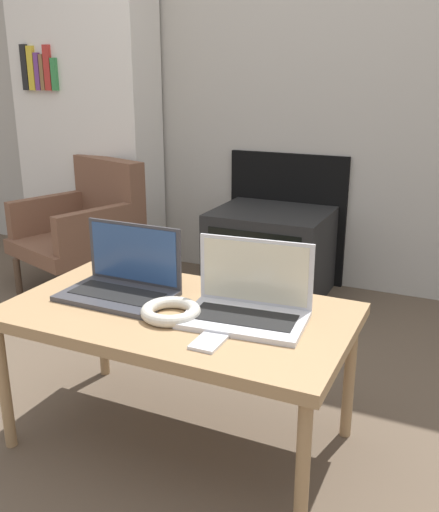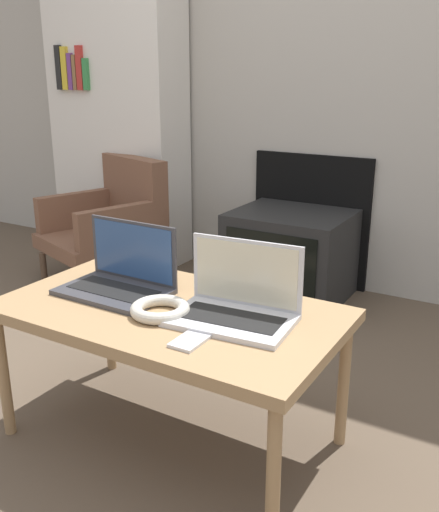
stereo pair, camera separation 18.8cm
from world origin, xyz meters
name	(u,v)px [view 1 (the left image)]	position (x,y,z in m)	size (l,w,h in m)	color
ground_plane	(158,466)	(0.00, 0.00, 0.00)	(14.00, 14.00, 0.00)	brown
wall_back	(331,41)	(0.00, 1.79, 1.29)	(7.00, 0.08, 2.60)	#ADA89E
table	(178,321)	(0.00, 0.14, 0.42)	(1.04, 0.59, 0.46)	#9E7A51
laptop_left	(123,280)	(-0.22, 0.18, 0.51)	(0.35, 0.23, 0.22)	#38383D
laptop_right	(248,302)	(0.21, 0.18, 0.51)	(0.37, 0.25, 0.22)	silver
headphones	(171,311)	(0.01, 0.09, 0.48)	(0.18, 0.18, 0.04)	beige
phone	(212,339)	(0.18, 0.00, 0.46)	(0.07, 0.15, 0.01)	silver
tv	(270,253)	(-0.19, 1.49, 0.23)	(0.59, 0.50, 0.45)	black
armchair	(88,222)	(-1.17, 1.23, 0.35)	(0.68, 0.71, 0.69)	brown
bookshelf	(87,107)	(-1.40, 1.59, 0.95)	(0.85, 0.32, 1.89)	silver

